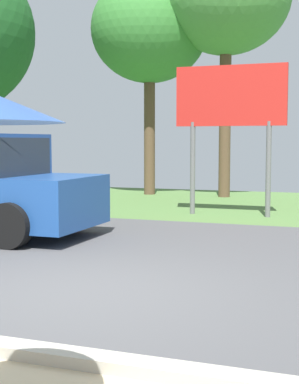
% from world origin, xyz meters
% --- Properties ---
extents(ground_plane, '(40.00, 22.00, 0.20)m').
position_xyz_m(ground_plane, '(0.00, 2.95, -0.05)').
color(ground_plane, '#4C4C4F').
extents(roadside_billboard, '(2.60, 0.12, 3.50)m').
position_xyz_m(roadside_billboard, '(0.17, 7.38, 2.55)').
color(roadside_billboard, slate).
rests_on(roadside_billboard, ground_plane).
extents(tree_right_mid, '(3.77, 3.77, 7.04)m').
position_xyz_m(tree_right_mid, '(-3.44, 11.80, 5.30)').
color(tree_right_mid, brown).
rests_on(tree_right_mid, ground_plane).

